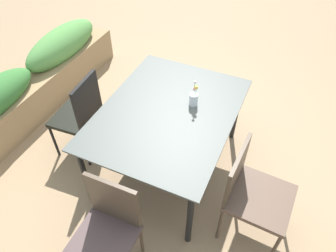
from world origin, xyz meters
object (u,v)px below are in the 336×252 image
at_px(chair_near_left, 252,190).
at_px(planter_box, 34,83).
at_px(dining_table, 168,116).
at_px(flower_vase, 194,98).
at_px(chair_far_side, 81,113).
at_px(chair_end_left, 108,227).

relative_size(chair_near_left, planter_box, 0.33).
xyz_separation_m(dining_table, planter_box, (0.22, 1.89, -0.36)).
bearing_deg(flower_vase, planter_box, 89.01).
relative_size(dining_table, chair_near_left, 1.69).
bearing_deg(dining_table, planter_box, 83.45).
distance_m(chair_far_side, planter_box, 1.08).
bearing_deg(planter_box, chair_end_left, -124.44).
height_order(chair_end_left, chair_far_side, chair_far_side).
bearing_deg(dining_table, flower_vase, -43.81).
bearing_deg(planter_box, chair_far_side, -110.55).
distance_m(dining_table, chair_far_side, 0.92).
bearing_deg(dining_table, chair_near_left, -110.95).
bearing_deg(chair_near_left, dining_table, -107.69).
height_order(chair_end_left, flower_vase, flower_vase).
bearing_deg(planter_box, chair_near_left, -101.35).
relative_size(dining_table, chair_far_side, 1.58).
xyz_separation_m(chair_far_side, planter_box, (0.37, 1.00, -0.19)).
bearing_deg(dining_table, chair_end_left, 179.93).
xyz_separation_m(chair_far_side, chair_near_left, (-0.18, -1.78, -0.01)).
relative_size(chair_end_left, flower_vase, 3.36).
bearing_deg(flower_vase, chair_near_left, -126.07).
distance_m(chair_near_left, flower_vase, 0.94).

